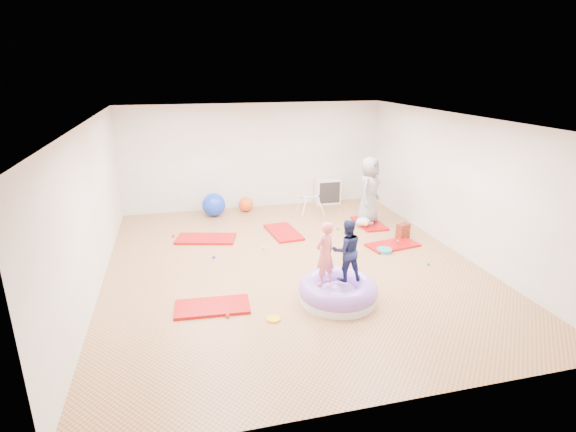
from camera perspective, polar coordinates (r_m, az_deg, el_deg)
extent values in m
cube|color=#B47F53|center=(8.86, 0.48, -6.13)|extent=(7.00, 8.00, 0.01)
cube|color=white|center=(8.11, 0.53, 12.19)|extent=(7.00, 8.00, 0.01)
cube|color=white|center=(12.19, -4.28, 7.55)|extent=(7.00, 0.01, 2.80)
cube|color=white|center=(4.87, 12.60, -9.88)|extent=(7.00, 0.01, 2.80)
cube|color=white|center=(8.26, -23.73, 0.80)|extent=(0.01, 8.00, 2.80)
cube|color=white|center=(9.83, 20.70, 3.80)|extent=(0.01, 8.00, 2.80)
cube|color=#B70116|center=(7.43, -9.59, -11.30)|extent=(1.22, 0.67, 0.05)
cube|color=#B70116|center=(10.22, -10.40, -2.86)|extent=(1.42, 0.96, 0.05)
cube|color=#B70116|center=(10.45, -0.56, -2.08)|extent=(0.73, 1.27, 0.05)
cube|color=#B70116|center=(9.97, 13.14, -3.61)|extent=(1.19, 0.74, 0.05)
cube|color=#B70116|center=(11.22, 10.27, -0.92)|extent=(0.57, 1.12, 0.05)
cylinder|color=silver|center=(7.58, 6.34, -10.09)|extent=(1.27, 1.27, 0.14)
torus|color=#895DCA|center=(7.52, 6.38, -9.20)|extent=(1.31, 1.31, 0.35)
ellipsoid|color=#895DCA|center=(7.56, 6.35, -9.75)|extent=(0.70, 0.70, 0.31)
imported|color=#F36D75|center=(7.15, 4.74, -4.40)|extent=(0.46, 0.41, 1.07)
imported|color=#1A234E|center=(7.34, 7.48, -3.98)|extent=(0.52, 0.41, 1.04)
imported|color=gray|center=(11.00, 10.25, 3.23)|extent=(0.92, 0.92, 1.62)
ellipsoid|color=silver|center=(10.95, 9.49, -0.70)|extent=(0.34, 0.22, 0.20)
sphere|color=#E9BF8E|center=(10.80, 9.83, -0.85)|extent=(0.16, 0.16, 0.16)
sphere|color=green|center=(10.72, 6.33, -1.60)|extent=(0.06, 0.06, 0.06)
sphere|color=green|center=(10.16, 13.76, -3.18)|extent=(0.06, 0.06, 0.06)
sphere|color=blue|center=(10.09, 4.40, -2.85)|extent=(0.06, 0.06, 0.06)
sphere|color=yellow|center=(9.55, -3.18, -4.06)|extent=(0.06, 0.06, 0.06)
sphere|color=#C1370F|center=(10.54, -14.38, -2.46)|extent=(0.06, 0.06, 0.06)
sphere|color=#C1370F|center=(7.14, -7.69, -12.44)|extent=(0.06, 0.06, 0.06)
sphere|color=green|center=(9.21, 17.43, -5.81)|extent=(0.06, 0.06, 0.06)
sphere|color=blue|center=(9.22, -9.39, -5.14)|extent=(0.06, 0.06, 0.06)
sphere|color=blue|center=(11.74, -9.41, 1.43)|extent=(0.61, 0.61, 0.61)
sphere|color=#E35117|center=(12.04, -5.38, 1.49)|extent=(0.39, 0.39, 0.39)
cylinder|color=silver|center=(11.51, 2.06, 1.10)|extent=(0.18, 0.19, 0.49)
cylinder|color=silver|center=(11.90, 1.51, 1.68)|extent=(0.18, 0.19, 0.49)
cylinder|color=silver|center=(11.64, 4.21, 1.26)|extent=(0.18, 0.19, 0.49)
cylinder|color=silver|center=(12.02, 3.59, 1.82)|extent=(0.18, 0.19, 0.49)
cylinder|color=silver|center=(11.71, 2.86, 2.47)|extent=(0.47, 0.03, 0.03)
sphere|color=#C1370F|center=(11.64, 1.74, 2.39)|extent=(0.06, 0.06, 0.06)
sphere|color=blue|center=(11.77, 3.96, 2.54)|extent=(0.06, 0.06, 0.06)
cube|color=silver|center=(12.74, 5.07, 3.14)|extent=(0.69, 0.34, 0.69)
cube|color=#292424|center=(12.59, 5.31, 2.95)|extent=(0.60, 0.02, 0.60)
cube|color=silver|center=(12.69, 5.15, 3.08)|extent=(0.02, 0.24, 0.61)
cube|color=silver|center=(12.69, 5.15, 3.08)|extent=(0.61, 0.24, 0.02)
cylinder|color=teal|center=(9.62, 12.12, -4.29)|extent=(0.32, 0.32, 0.07)
cube|color=#C2401E|center=(10.44, 14.39, -1.86)|extent=(0.33, 0.27, 0.33)
cylinder|color=yellow|center=(7.04, -1.86, -12.93)|extent=(0.22, 0.22, 0.03)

